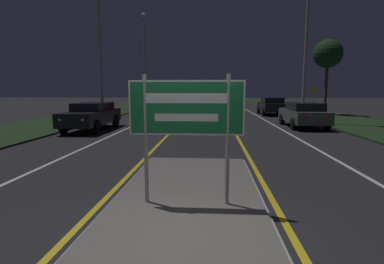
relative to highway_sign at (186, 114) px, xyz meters
name	(u,v)px	position (x,y,z in m)	size (l,w,h in m)	color
ground_plane	(179,243)	(0.00, -1.25, -1.69)	(160.00, 160.00, 0.00)	#232326
median_island	(187,206)	(0.00, 0.00, -1.65)	(2.84, 7.18, 0.10)	#999993
verge_left	(90,115)	(-9.50, 18.75, -1.65)	(5.00, 100.00, 0.08)	#1E3319
verge_right	(328,117)	(9.50, 18.75, -1.65)	(5.00, 100.00, 0.08)	#1E3319
centre_line_yellow_left	(190,112)	(-1.61, 23.75, -1.69)	(0.12, 70.00, 0.01)	gold
centre_line_yellow_right	(224,112)	(1.61, 23.75, -1.69)	(0.12, 70.00, 0.01)	gold
lane_line_white_left	(164,112)	(-4.20, 23.75, -1.69)	(0.12, 70.00, 0.01)	silver
lane_line_white_right	(251,112)	(4.20, 23.75, -1.69)	(0.12, 70.00, 0.01)	silver
edge_line_white_left	(133,112)	(-7.20, 23.75, -1.69)	(0.10, 70.00, 0.01)	silver
edge_line_white_right	(283,112)	(7.20, 23.75, -1.69)	(0.10, 70.00, 0.01)	silver
highway_sign	(186,114)	(0.00, 0.00, 0.00)	(1.98, 0.07, 2.26)	#9E9E99
streetlight_left_near	(99,21)	(-6.20, 12.73, 4.44)	(0.51, 0.51, 9.70)	#9E9E99
streetlight_left_far	(145,51)	(-6.64, 26.80, 4.45)	(0.48, 0.48, 10.02)	#9E9E99
streetlight_right_near	(308,9)	(6.17, 14.16, 5.26)	(0.55, 0.55, 10.81)	#9E9E99
car_receding_0	(303,114)	(5.64, 12.22, -0.94)	(1.94, 4.38, 1.40)	#4C514C
car_receding_1	(271,106)	(5.53, 20.86, -0.90)	(1.93, 4.43, 1.48)	black
car_approaching_0	(92,115)	(-5.89, 10.32, -0.91)	(1.85, 4.73, 1.43)	black
car_approaching_1	(179,105)	(-2.51, 21.47, -0.93)	(1.84, 4.23, 1.44)	maroon
car_approaching_2	(164,101)	(-5.61, 32.78, -0.91)	(2.03, 4.34, 1.45)	#4C514C
warning_sign	(314,98)	(8.91, 20.43, -0.22)	(0.60, 0.06, 2.30)	#9E9E99
roadside_palm_right	(328,54)	(9.94, 20.77, 3.32)	(2.32, 2.32, 6.14)	#4C3823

